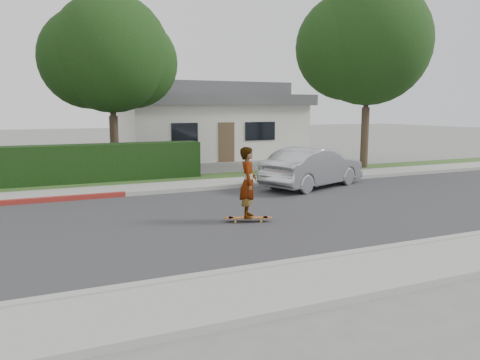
{
  "coord_description": "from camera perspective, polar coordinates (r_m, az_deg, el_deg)",
  "views": [
    {
      "loc": [
        -1.64,
        -11.03,
        2.82
      ],
      "look_at": [
        3.19,
        -0.17,
        1.0
      ],
      "focal_mm": 35.0,
      "sensor_mm": 36.0,
      "label": 1
    }
  ],
  "objects": [
    {
      "name": "ground",
      "position": [
        11.51,
        -15.1,
        -5.79
      ],
      "size": [
        120.0,
        120.0,
        0.0
      ],
      "primitive_type": "plane",
      "color": "slate",
      "rests_on": "ground"
    },
    {
      "name": "road",
      "position": [
        11.51,
        -15.1,
        -5.77
      ],
      "size": [
        60.0,
        8.0,
        0.01
      ],
      "primitive_type": "cube",
      "color": "#2D2D30",
      "rests_on": "ground"
    },
    {
      "name": "curb_near",
      "position": [
        7.64,
        -10.17,
        -12.51
      ],
      "size": [
        60.0,
        0.2,
        0.15
      ],
      "primitive_type": "cube",
      "color": "#9E9E99",
      "rests_on": "ground"
    },
    {
      "name": "sidewalk_near",
      "position": [
        6.84,
        -8.28,
        -15.21
      ],
      "size": [
        60.0,
        1.6,
        0.12
      ],
      "primitive_type": "cube",
      "color": "gray",
      "rests_on": "ground"
    },
    {
      "name": "curb_far",
      "position": [
        15.47,
        -17.5,
        -1.93
      ],
      "size": [
        60.0,
        0.2,
        0.15
      ],
      "primitive_type": "cube",
      "color": "#9E9E99",
      "rests_on": "ground"
    },
    {
      "name": "sidewalk_far",
      "position": [
        16.35,
        -17.86,
        -1.44
      ],
      "size": [
        60.0,
        1.6,
        0.12
      ],
      "primitive_type": "cube",
      "color": "gray",
      "rests_on": "ground"
    },
    {
      "name": "planting_strip",
      "position": [
        17.93,
        -18.42,
        -0.64
      ],
      "size": [
        60.0,
        1.6,
        0.1
      ],
      "primitive_type": "cube",
      "color": "#2D4C1E",
      "rests_on": "ground"
    },
    {
      "name": "tree_center",
      "position": [
        20.57,
        -15.59,
        14.21
      ],
      "size": [
        5.66,
        4.84,
        7.44
      ],
      "color": "#33261C",
      "rests_on": "ground"
    },
    {
      "name": "tree_right",
      "position": [
        22.84,
        15.04,
        15.47
      ],
      "size": [
        6.32,
        5.6,
        8.56
      ],
      "color": "#33261C",
      "rests_on": "ground"
    },
    {
      "name": "house",
      "position": [
        28.71,
        -4.37,
        7.23
      ],
      "size": [
        10.6,
        8.6,
        4.3
      ],
      "color": "beige",
      "rests_on": "ground"
    },
    {
      "name": "skateboard",
      "position": [
        11.76,
        0.99,
        -4.65
      ],
      "size": [
        1.21,
        0.67,
        0.11
      ],
      "rotation": [
        0.0,
        0.0,
        -0.38
      ],
      "color": "#B69032",
      "rests_on": "ground"
    },
    {
      "name": "skateboarder",
      "position": [
        11.58,
        1.01,
        -0.31
      ],
      "size": [
        0.67,
        0.77,
        1.77
      ],
      "primitive_type": "imported",
      "rotation": [
        0.0,
        0.0,
        1.1
      ],
      "color": "white",
      "rests_on": "skateboard"
    },
    {
      "name": "car_silver",
      "position": [
        17.07,
        8.91,
        1.53
      ],
      "size": [
        4.64,
        3.04,
        1.44
      ],
      "primitive_type": "imported",
      "rotation": [
        0.0,
        0.0,
        1.95
      ],
      "color": "#ADAFB4",
      "rests_on": "ground"
    }
  ]
}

